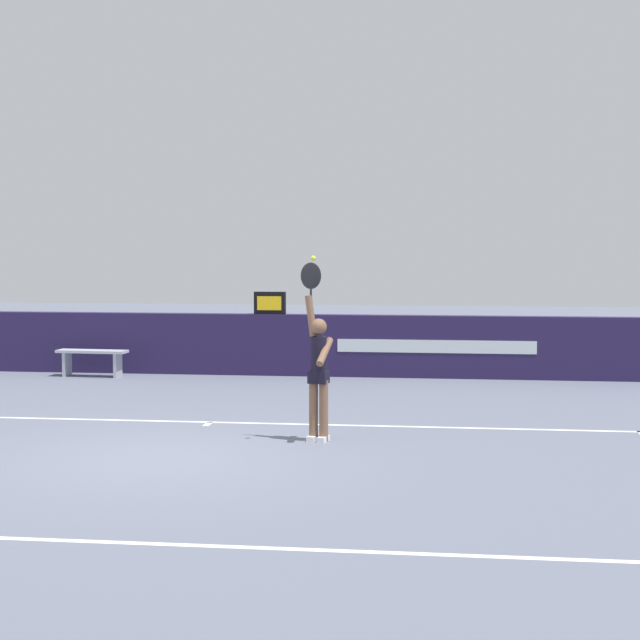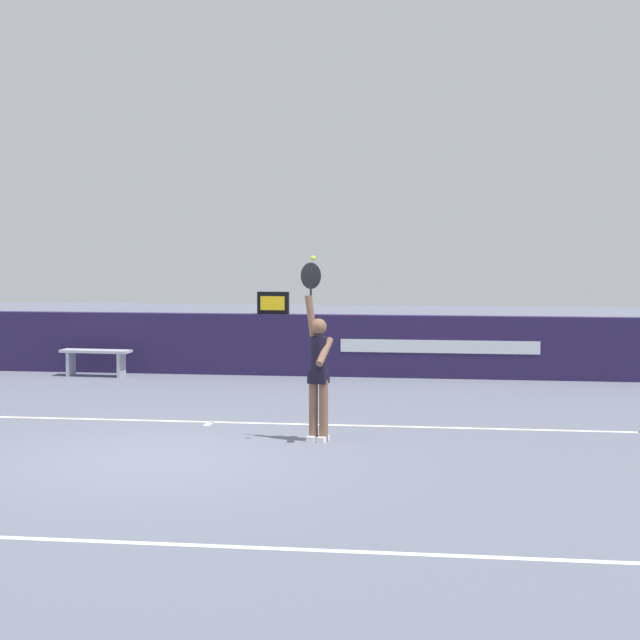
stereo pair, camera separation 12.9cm
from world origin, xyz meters
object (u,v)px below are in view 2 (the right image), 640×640
Objects in this scene: tennis_player at (318,368)px; courtside_bench_near at (96,357)px; speed_display at (273,303)px; tennis_ball at (313,258)px.

tennis_player is 1.68× the size of courtside_bench_near.
tennis_player is (1.77, -6.48, -0.44)m from speed_display.
tennis_ball is at bearing -99.20° from tennis_player.
tennis_ball reaches higher than speed_display.
tennis_player is 7.76m from courtside_bench_near.
tennis_ball is 8.12m from courtside_bench_near.
speed_display is 0.26× the size of tennis_player.
courtside_bench_near is (-5.06, 6.04, -1.98)m from tennis_ball.
speed_display is 6.99m from tennis_ball.
tennis_player is at bearing -48.86° from courtside_bench_near.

